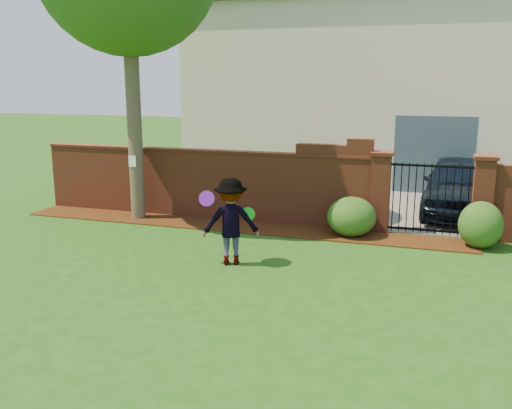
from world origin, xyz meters
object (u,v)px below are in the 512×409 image
(car, at_px, (459,187))
(man, at_px, (231,222))
(frisbee_purple, at_px, (207,199))
(frisbee_green, at_px, (248,214))

(car, height_order, man, man)
(car, height_order, frisbee_purple, car)
(frisbee_green, bearing_deg, man, -155.09)
(car, xyz_separation_m, frisbee_green, (-3.95, -5.43, 0.23))
(frisbee_green, bearing_deg, frisbee_purple, -150.13)
(man, relative_size, frisbee_green, 6.23)
(car, distance_m, frisbee_purple, 7.45)
(frisbee_purple, distance_m, frisbee_green, 0.85)
(man, distance_m, frisbee_green, 0.36)
(car, xyz_separation_m, frisbee_purple, (-4.63, -5.82, 0.57))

